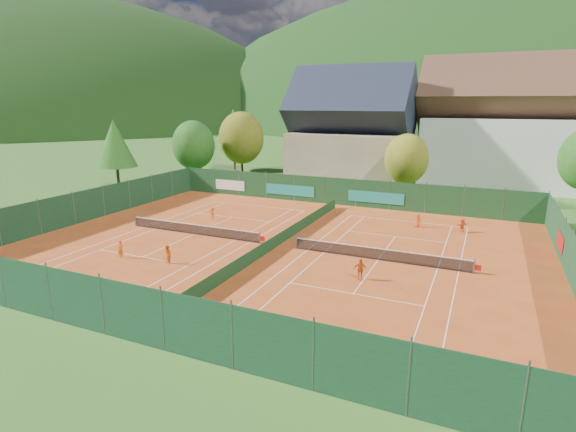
% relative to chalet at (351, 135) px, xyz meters
% --- Properties ---
extents(ground, '(600.00, 600.00, 0.00)m').
position_rel_chalet_xyz_m(ground, '(3.00, -30.00, -6.64)').
color(ground, '#2B591B').
rests_on(ground, ground).
extents(clay_pad, '(40.00, 32.00, 0.01)m').
position_rel_chalet_xyz_m(clay_pad, '(3.00, -30.00, -6.62)').
color(clay_pad, '#AF4419').
rests_on(clay_pad, ground).
extents(court_markings_left, '(11.03, 23.83, 0.00)m').
position_rel_chalet_xyz_m(court_markings_left, '(-5.00, -30.00, -6.61)').
color(court_markings_left, white).
rests_on(court_markings_left, ground).
extents(court_markings_right, '(11.03, 23.83, 0.00)m').
position_rel_chalet_xyz_m(court_markings_right, '(11.00, -30.00, -6.61)').
color(court_markings_right, white).
rests_on(court_markings_right, ground).
extents(tennis_net_left, '(13.30, 0.10, 1.02)m').
position_rel_chalet_xyz_m(tennis_net_left, '(-4.85, -30.00, -6.12)').
color(tennis_net_left, '#59595B').
rests_on(tennis_net_left, ground).
extents(tennis_net_right, '(13.30, 0.10, 1.02)m').
position_rel_chalet_xyz_m(tennis_net_right, '(11.15, -30.00, -6.12)').
color(tennis_net_right, '#59595B').
rests_on(tennis_net_right, ground).
extents(court_divider, '(0.03, 28.80, 1.00)m').
position_rel_chalet_xyz_m(court_divider, '(3.00, -30.00, -6.12)').
color(court_divider, '#153B1C').
rests_on(court_divider, ground).
extents(fence_north, '(40.00, 0.10, 3.00)m').
position_rel_chalet_xyz_m(fence_north, '(2.54, -14.01, -5.16)').
color(fence_north, '#163C1D').
rests_on(fence_north, ground).
extents(fence_south, '(40.00, 0.04, 3.00)m').
position_rel_chalet_xyz_m(fence_south, '(3.00, -46.00, -5.12)').
color(fence_south, '#153A22').
rests_on(fence_south, ground).
extents(fence_west, '(0.04, 32.00, 3.00)m').
position_rel_chalet_xyz_m(fence_west, '(-17.00, -30.00, -5.12)').
color(fence_west, '#153B21').
rests_on(fence_west, ground).
extents(fence_east, '(0.09, 32.00, 3.00)m').
position_rel_chalet_xyz_m(fence_east, '(23.00, -29.95, -5.14)').
color(fence_east, '#163D20').
rests_on(fence_east, ground).
extents(chalet, '(16.20, 12.00, 16.00)m').
position_rel_chalet_xyz_m(chalet, '(0.00, 0.00, 0.00)').
color(chalet, tan).
rests_on(chalet, ground).
extents(hotel_block_a, '(21.60, 11.00, 17.25)m').
position_rel_chalet_xyz_m(hotel_block_a, '(19.00, 6.00, 0.76)').
color(hotel_block_a, silver).
rests_on(hotel_block_a, ground).
extents(tree_west_front, '(5.72, 5.72, 8.69)m').
position_rel_chalet_xyz_m(tree_west_front, '(-19.00, -10.00, -1.23)').
color(tree_west_front, '#4D321B').
rests_on(tree_west_front, ground).
extents(tree_west_mid, '(6.44, 6.44, 9.78)m').
position_rel_chalet_xyz_m(tree_west_mid, '(-15.00, -4.00, -0.56)').
color(tree_west_mid, '#4D311B').
rests_on(tree_west_mid, ground).
extents(tree_west_back, '(5.60, 5.60, 10.00)m').
position_rel_chalet_xyz_m(tree_west_back, '(-21.00, 4.00, 0.11)').
color(tree_west_back, '#4B2F1B').
rests_on(tree_west_back, ground).
extents(tree_center, '(5.01, 5.01, 7.60)m').
position_rel_chalet_xyz_m(tree_center, '(9.00, -8.00, -1.91)').
color(tree_center, '#422A17').
rests_on(tree_center, ground).
extents(tree_west_side, '(5.04, 5.04, 9.00)m').
position_rel_chalet_xyz_m(tree_west_side, '(-25.00, -18.00, -0.56)').
color(tree_west_side, '#433018').
rests_on(tree_west_side, ground).
extents(mountain_backdrop, '(820.00, 530.00, 242.00)m').
position_rel_chalet_xyz_m(mountain_backdrop, '(31.54, 203.48, -46.26)').
color(mountain_backdrop, black).
rests_on(mountain_backdrop, ground).
extents(ball_hopper, '(0.34, 0.34, 0.80)m').
position_rel_chalet_xyz_m(ball_hopper, '(13.79, -42.92, -6.07)').
color(ball_hopper, slate).
rests_on(ball_hopper, ground).
extents(loose_ball_0, '(0.07, 0.07, 0.07)m').
position_rel_chalet_xyz_m(loose_ball_0, '(-3.26, -38.85, -6.59)').
color(loose_ball_0, '#CCD833').
rests_on(loose_ball_0, ground).
extents(loose_ball_1, '(0.07, 0.07, 0.07)m').
position_rel_chalet_xyz_m(loose_ball_1, '(6.74, -41.39, -6.59)').
color(loose_ball_1, '#CCD833').
rests_on(loose_ball_1, ground).
extents(loose_ball_2, '(0.07, 0.07, 0.07)m').
position_rel_chalet_xyz_m(loose_ball_2, '(3.73, -26.21, -6.59)').
color(loose_ball_2, '#CCD833').
rests_on(loose_ball_2, ground).
extents(loose_ball_3, '(0.07, 0.07, 0.07)m').
position_rel_chalet_xyz_m(loose_ball_3, '(-1.56, -23.86, -6.59)').
color(loose_ball_3, '#CCD833').
rests_on(loose_ball_3, ground).
extents(loose_ball_4, '(0.07, 0.07, 0.07)m').
position_rel_chalet_xyz_m(loose_ball_4, '(13.79, -34.42, -6.59)').
color(loose_ball_4, '#CCD833').
rests_on(loose_ball_4, ground).
extents(player_left_near, '(0.49, 0.33, 1.35)m').
position_rel_chalet_xyz_m(player_left_near, '(-6.30, -37.14, -5.95)').
color(player_left_near, '#CF5E12').
rests_on(player_left_near, ground).
extents(player_left_mid, '(0.84, 0.78, 1.38)m').
position_rel_chalet_xyz_m(player_left_mid, '(-2.38, -36.76, -5.94)').
color(player_left_mid, orange).
rests_on(player_left_mid, ground).
extents(player_left_far, '(0.86, 0.61, 1.20)m').
position_rel_chalet_xyz_m(player_left_far, '(-6.32, -25.04, -6.02)').
color(player_left_far, '#E14F14').
rests_on(player_left_far, ground).
extents(player_right_near, '(0.90, 0.59, 1.42)m').
position_rel_chalet_xyz_m(player_right_near, '(10.76, -34.08, -5.92)').
color(player_right_near, '#CE5012').
rests_on(player_right_near, ground).
extents(player_right_far_a, '(0.65, 0.48, 1.23)m').
position_rel_chalet_xyz_m(player_right_far_a, '(12.26, -19.78, -6.01)').
color(player_right_far_a, '#CC4B12').
rests_on(player_right_far_a, ground).
extents(player_right_far_b, '(1.06, 1.05, 1.22)m').
position_rel_chalet_xyz_m(player_right_far_b, '(16.05, -19.87, -6.01)').
color(player_right_far_b, '#F45715').
rests_on(player_right_far_b, ground).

